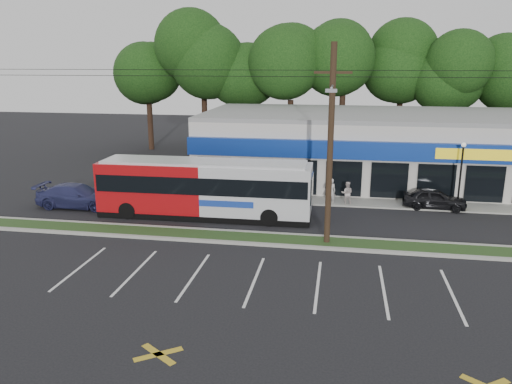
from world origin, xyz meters
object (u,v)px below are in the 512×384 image
object	(u,v)px
lamp_post	(461,167)
metrobus	(205,187)
pedestrian_a	(331,191)
pedestrian_b	(347,193)
car_blue	(77,196)
car_dark	(435,199)
car_silver	(147,192)
utility_pole	(327,140)

from	to	relation	value
lamp_post	metrobus	world-z (taller)	lamp_post
pedestrian_a	pedestrian_b	bearing A→B (deg)	170.43
metrobus	car_blue	size ratio (longest dim) A/B	2.46
car_dark	pedestrian_a	world-z (taller)	pedestrian_a
lamp_post	car_silver	bearing A→B (deg)	-174.71
car_dark	pedestrian_b	world-z (taller)	pedestrian_b
utility_pole	car_silver	distance (m)	14.13
car_silver	utility_pole	bearing A→B (deg)	-127.77
utility_pole	pedestrian_b	xyz separation A→B (m)	(1.21, 7.57, -4.64)
car_dark	pedestrian_b	distance (m)	5.49
utility_pole	car_blue	size ratio (longest dim) A/B	9.62
car_dark	car_blue	bearing A→B (deg)	104.39
utility_pole	metrobus	bearing A→B (deg)	153.71
car_blue	car_silver	bearing A→B (deg)	-64.71
utility_pole	car_silver	bearing A→B (deg)	153.14
utility_pole	pedestrian_b	distance (m)	8.97
utility_pole	car_dark	bearing A→B (deg)	48.53
lamp_post	car_silver	world-z (taller)	lamp_post
car_silver	lamp_post	bearing A→B (deg)	-95.62
metrobus	car_dark	distance (m)	14.54
car_blue	pedestrian_a	size ratio (longest dim) A/B	3.02
metrobus	car_dark	size ratio (longest dim) A/B	3.29
pedestrian_a	lamp_post	bearing A→B (deg)	172.57
lamp_post	pedestrian_b	xyz separation A→B (m)	(-6.96, -0.30, -1.90)
car_dark	car_silver	world-z (taller)	car_silver
car_dark	pedestrian_a	bearing A→B (deg)	95.54
lamp_post	metrobus	size ratio (longest dim) A/B	0.33
car_blue	pedestrian_b	distance (m)	17.40
utility_pole	pedestrian_a	bearing A→B (deg)	88.78
utility_pole	pedestrian_a	distance (m)	8.84
metrobus	pedestrian_a	world-z (taller)	metrobus
metrobus	car_silver	xyz separation A→B (m)	(-4.65, 2.44, -1.13)
car_dark	pedestrian_b	xyz separation A→B (m)	(-5.48, 0.00, 0.11)
utility_pole	lamp_post	xyz separation A→B (m)	(8.17, 7.87, -2.74)
pedestrian_b	lamp_post	bearing A→B (deg)	-175.63
utility_pole	pedestrian_a	xyz separation A→B (m)	(0.16, 7.57, -4.55)
lamp_post	car_dark	bearing A→B (deg)	-168.51
car_silver	pedestrian_a	distance (m)	12.15
car_blue	pedestrian_b	size ratio (longest dim) A/B	3.38
utility_pole	metrobus	xyz separation A→B (m)	(-7.23, 3.57, -3.60)
pedestrian_b	metrobus	bearing A→B (deg)	27.25
car_silver	car_blue	size ratio (longest dim) A/B	0.80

